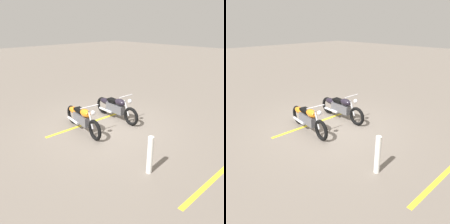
{
  "view_description": "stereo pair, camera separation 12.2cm",
  "coord_description": "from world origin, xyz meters",
  "views": [
    {
      "loc": [
        5.46,
        -4.83,
        3.4
      ],
      "look_at": [
        0.39,
        0.0,
        0.65
      ],
      "focal_mm": 36.32,
      "sensor_mm": 36.0,
      "label": 1
    },
    {
      "loc": [
        5.38,
        -4.92,
        3.4
      ],
      "look_at": [
        0.39,
        0.0,
        0.65
      ],
      "focal_mm": 36.32,
      "sensor_mm": 36.0,
      "label": 2
    }
  ],
  "objects": [
    {
      "name": "ground_plane",
      "position": [
        0.0,
        0.0,
        0.0
      ],
      "size": [
        60.0,
        60.0,
        0.0
      ],
      "primitive_type": "plane",
      "color": "slate"
    },
    {
      "name": "motorcycle_bright_foreground",
      "position": [
        -0.28,
        -0.77,
        0.46
      ],
      "size": [
        2.22,
        0.63,
        1.04
      ],
      "rotation": [
        0.0,
        0.0,
        -0.14
      ],
      "color": "black",
      "rests_on": "ground"
    },
    {
      "name": "motorcycle_dark_foreground",
      "position": [
        -0.25,
        0.77,
        0.46
      ],
      "size": [
        2.23,
        0.62,
        1.04
      ],
      "rotation": [
        0.0,
        0.0,
        -0.03
      ],
      "color": "black",
      "rests_on": "ground"
    },
    {
      "name": "bollard_post",
      "position": [
        2.74,
        -1.0,
        0.49
      ],
      "size": [
        0.14,
        0.14,
        0.98
      ],
      "primitive_type": "cylinder",
      "color": "white",
      "rests_on": "ground"
    },
    {
      "name": "parking_stripe_near",
      "position": [
        -0.6,
        -0.35,
        0.0
      ],
      "size": [
        0.21,
        3.2,
        0.01
      ],
      "primitive_type": "cube",
      "rotation": [
        0.0,
        0.0,
        1.54
      ],
      "color": "yellow",
      "rests_on": "ground"
    },
    {
      "name": "parking_stripe_mid",
      "position": [
        3.95,
        0.09,
        0.0
      ],
      "size": [
        0.21,
        3.2,
        0.01
      ],
      "primitive_type": "cube",
      "rotation": [
        0.0,
        0.0,
        1.54
      ],
      "color": "yellow",
      "rests_on": "ground"
    }
  ]
}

